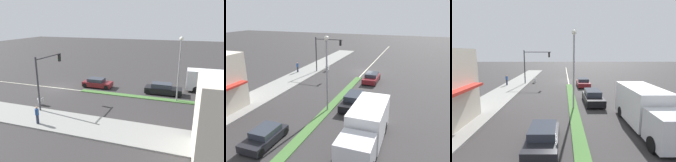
% 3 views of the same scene
% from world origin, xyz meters
% --- Properties ---
extents(ground_plane, '(160.00, 160.00, 0.00)m').
position_xyz_m(ground_plane, '(0.00, 18.00, 0.00)').
color(ground_plane, '#333030').
extents(sidewalk_right, '(4.00, 73.00, 0.12)m').
position_xyz_m(sidewalk_right, '(9.00, 18.50, 0.06)').
color(sidewalk_right, gray).
rests_on(sidewalk_right, ground).
extents(lane_marking_center, '(0.16, 60.00, 0.01)m').
position_xyz_m(lane_marking_center, '(0.00, 0.00, 0.00)').
color(lane_marking_center, beige).
rests_on(lane_marking_center, ground).
extents(traffic_signal_main, '(4.59, 0.34, 5.60)m').
position_xyz_m(traffic_signal_main, '(6.12, 2.94, 3.90)').
color(traffic_signal_main, '#333338').
rests_on(traffic_signal_main, sidewalk_right).
extents(street_lamp, '(0.44, 0.44, 7.37)m').
position_xyz_m(street_lamp, '(0.00, 16.22, 4.78)').
color(street_lamp, gray).
rests_on(street_lamp, median_strip).
extents(pedestrian, '(0.34, 0.34, 1.65)m').
position_xyz_m(pedestrian, '(10.17, 4.64, 0.99)').
color(pedestrian, '#282D42').
rests_on(pedestrian, sidewalk_right).
extents(warning_aframe_sign, '(0.45, 0.53, 0.84)m').
position_xyz_m(warning_aframe_sign, '(6.07, 1.90, 0.43)').
color(warning_aframe_sign, silver).
rests_on(warning_aframe_sign, ground).
extents(delivery_truck, '(2.44, 7.50, 2.87)m').
position_xyz_m(delivery_truck, '(-5.00, 20.61, 1.47)').
color(delivery_truck, silver).
rests_on(delivery_truck, ground).
extents(sedan_dark, '(1.83, 3.84, 1.21)m').
position_xyz_m(sedan_dark, '(2.20, 23.15, 0.59)').
color(sedan_dark, black).
rests_on(sedan_dark, ground).
extents(sedan_maroon, '(1.89, 4.05, 1.28)m').
position_xyz_m(sedan_maroon, '(-2.20, 5.31, 0.62)').
color(sedan_maroon, maroon).
rests_on(sedan_maroon, ground).
extents(suv_black, '(1.84, 4.58, 1.42)m').
position_xyz_m(suv_black, '(-2.20, 14.40, 0.68)').
color(suv_black, black).
rests_on(suv_black, ground).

